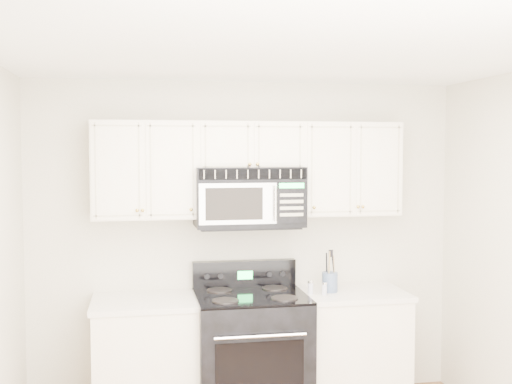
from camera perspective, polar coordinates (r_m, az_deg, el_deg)
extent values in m
cube|color=white|center=(3.57, 3.88, 12.63)|extent=(3.50, 3.50, 0.01)
cube|color=beige|center=(5.30, -0.89, -4.37)|extent=(3.50, 0.01, 2.60)
cube|color=white|center=(5.11, -9.43, -14.62)|extent=(0.82, 0.63, 0.88)
cube|color=white|center=(4.99, -9.49, -9.60)|extent=(0.86, 0.65, 0.04)
cube|color=white|center=(5.38, 8.38, -13.68)|extent=(0.82, 0.63, 0.88)
cube|color=white|center=(5.26, 8.43, -8.89)|extent=(0.86, 0.65, 0.04)
cube|color=black|center=(5.13, -0.44, -14.27)|extent=(0.85, 0.73, 0.92)
cube|color=black|center=(4.79, 0.36, -15.72)|extent=(0.65, 0.01, 0.45)
cylinder|color=white|center=(4.69, 0.42, -12.71)|extent=(0.67, 0.02, 0.02)
cube|color=black|center=(5.01, -0.44, -9.21)|extent=(0.85, 0.73, 0.02)
cube|color=black|center=(5.30, -1.06, -7.31)|extent=(0.85, 0.08, 0.22)
cube|color=#2BFB61|center=(5.25, -0.97, -7.40)|extent=(0.12, 0.00, 0.07)
cube|color=white|center=(5.01, -9.87, 1.95)|extent=(0.80, 0.33, 0.75)
cube|color=white|center=(5.28, 8.22, 2.06)|extent=(0.80, 0.33, 0.75)
cube|color=white|center=(5.08, -0.59, 4.06)|extent=(0.84, 0.33, 0.39)
sphere|color=gold|center=(4.84, -10.05, -1.62)|extent=(0.03, 0.03, 0.03)
sphere|color=gold|center=(4.85, -5.79, -1.56)|extent=(0.03, 0.03, 0.03)
sphere|color=gold|center=(5.02, 5.19, -1.38)|extent=(0.03, 0.03, 0.03)
sphere|color=gold|center=(5.13, 9.07, -1.30)|extent=(0.03, 0.03, 0.03)
sphere|color=gold|center=(4.89, -0.55, 2.49)|extent=(0.03, 0.03, 0.03)
sphere|color=gold|center=(4.90, 0.14, 2.49)|extent=(0.03, 0.03, 0.03)
cylinder|color=#B22517|center=(4.89, -0.54, 1.86)|extent=(0.00, 0.00, 0.11)
sphere|color=gold|center=(4.89, -0.53, 1.17)|extent=(0.04, 0.04, 0.04)
cube|color=black|center=(5.04, -0.67, -0.39)|extent=(0.84, 0.42, 0.47)
cube|color=beige|center=(4.83, -0.26, 1.60)|extent=(0.82, 0.01, 0.08)
cube|color=#AFAFAF|center=(4.82, -1.60, -1.06)|extent=(0.59, 0.01, 0.31)
cube|color=black|center=(4.81, -1.94, -1.07)|extent=(0.44, 0.01, 0.24)
cube|color=black|center=(4.90, 3.17, -0.98)|extent=(0.23, 0.01, 0.31)
cube|color=#2BFB61|center=(4.88, 3.20, 0.57)|extent=(0.19, 0.00, 0.04)
cylinder|color=white|center=(4.83, 1.75, -1.04)|extent=(0.02, 0.02, 0.27)
cylinder|color=slate|center=(5.18, 6.58, -7.96)|extent=(0.12, 0.12, 0.16)
cylinder|color=olive|center=(5.18, 6.95, -7.10)|extent=(0.01, 0.01, 0.27)
cylinder|color=black|center=(5.19, 6.30, -6.95)|extent=(0.01, 0.01, 0.29)
cylinder|color=olive|center=(5.13, 6.50, -6.96)|extent=(0.01, 0.01, 0.31)
cylinder|color=black|center=(5.18, 6.95, -7.10)|extent=(0.01, 0.01, 0.27)
cylinder|color=#ADACBD|center=(5.09, 4.87, -8.54)|extent=(0.04, 0.04, 0.09)
cylinder|color=white|center=(5.08, 4.88, -7.95)|extent=(0.04, 0.04, 0.02)
cylinder|color=#ADACBD|center=(5.07, 6.10, -8.62)|extent=(0.04, 0.04, 0.08)
cylinder|color=white|center=(5.06, 6.10, -8.06)|extent=(0.04, 0.04, 0.02)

